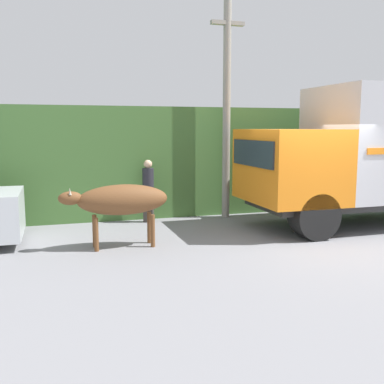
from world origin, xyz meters
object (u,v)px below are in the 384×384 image
(cargo_truck, at_px, (378,151))
(pedestrian_on_hill, at_px, (148,188))
(brown_cow, at_px, (121,201))
(utility_pole, at_px, (227,105))

(cargo_truck, relative_size, pedestrian_on_hill, 3.92)
(brown_cow, height_order, utility_pole, utility_pole)
(cargo_truck, xyz_separation_m, brown_cow, (-6.50, -0.39, -0.87))
(pedestrian_on_hill, bearing_deg, brown_cow, 90.95)
(brown_cow, relative_size, utility_pole, 0.38)
(brown_cow, distance_m, utility_pole, 4.43)
(brown_cow, height_order, pedestrian_on_hill, pedestrian_on_hill)
(cargo_truck, bearing_deg, utility_pole, 149.76)
(cargo_truck, bearing_deg, pedestrian_on_hill, 160.47)
(brown_cow, bearing_deg, cargo_truck, 17.33)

